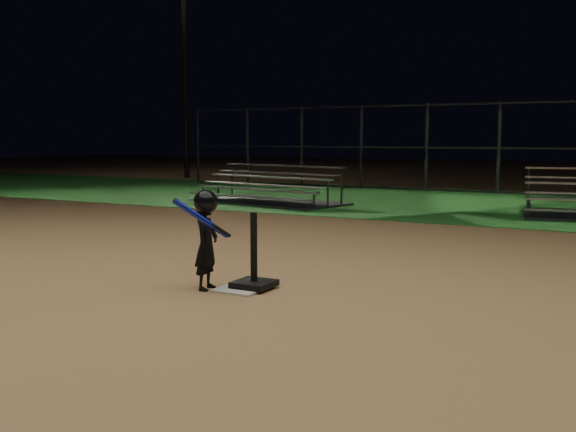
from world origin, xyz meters
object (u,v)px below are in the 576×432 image
object	(u,v)px
batting_tee	(254,273)
bleacher_left	(268,196)
light_pole_left	(184,46)
home_plate	(241,289)
child_batter	(206,237)

from	to	relation	value
batting_tee	bleacher_left	xyz separation A→B (m)	(-4.32, 7.72, 0.02)
bleacher_left	light_pole_left	distance (m)	11.56
batting_tee	bleacher_left	world-z (taller)	bleacher_left
home_plate	child_batter	size ratio (longest dim) A/B	0.45
batting_tee	child_batter	size ratio (longest dim) A/B	0.75
bleacher_left	light_pole_left	xyz separation A→B (m)	(-7.77, 7.11, 4.76)
home_plate	light_pole_left	world-z (taller)	light_pole_left
batting_tee	child_batter	xyz separation A→B (m)	(-0.41, -0.24, 0.38)
child_batter	light_pole_left	bearing A→B (deg)	26.94
bleacher_left	batting_tee	bearing A→B (deg)	-48.55
home_plate	batting_tee	xyz separation A→B (m)	(0.09, 0.11, 0.15)
home_plate	bleacher_left	bearing A→B (deg)	118.36
child_batter	bleacher_left	distance (m)	8.87
child_batter	light_pole_left	size ratio (longest dim) A/B	0.12
child_batter	bleacher_left	bearing A→B (deg)	15.29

